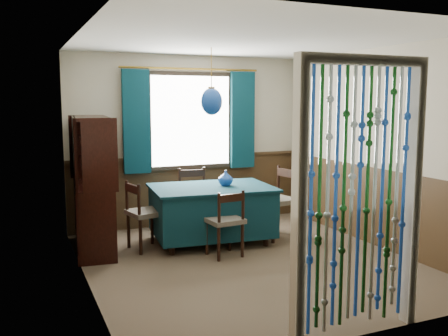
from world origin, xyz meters
name	(u,v)px	position (x,y,z in m)	size (l,w,h in m)	color
floor	(248,261)	(0.00, 0.00, 0.00)	(4.00, 4.00, 0.00)	brown
ceiling	(250,40)	(0.00, 0.00, 2.50)	(4.00, 4.00, 0.00)	silver
wall_back	(190,141)	(0.00, 2.00, 1.25)	(3.60, 3.60, 0.00)	#BAB098
wall_front	(365,179)	(0.00, -2.00, 1.25)	(3.60, 3.60, 0.00)	#BAB098
wall_left	(84,162)	(-1.80, 0.00, 1.25)	(4.00, 4.00, 0.00)	#BAB098
wall_right	(377,148)	(1.80, 0.00, 1.25)	(4.00, 4.00, 0.00)	#BAB098
wainscot_back	(190,191)	(0.00, 1.99, 0.50)	(3.60, 3.60, 0.00)	#3E2A17
wainscot_front	(360,274)	(0.00, -1.99, 0.50)	(3.60, 3.60, 0.00)	#3E2A17
wainscot_left	(88,236)	(-1.79, 0.00, 0.50)	(4.00, 4.00, 0.00)	#3E2A17
wainscot_right	(373,206)	(1.79, 0.00, 0.50)	(4.00, 4.00, 0.00)	#3E2A17
window	(191,121)	(0.00, 1.95, 1.55)	(1.32, 0.12, 1.42)	black
doorway	(359,204)	(0.00, -1.94, 1.05)	(1.16, 0.12, 2.18)	silver
dining_table	(212,210)	(-0.09, 0.91, 0.43)	(1.64, 1.21, 0.74)	#0A2C36
chair_near	(226,221)	(-0.16, 0.28, 0.43)	(0.44, 0.42, 0.81)	black
chair_far	(195,198)	(-0.08, 1.58, 0.47)	(0.48, 0.46, 0.88)	black
chair_left	(144,213)	(-0.98, 0.94, 0.46)	(0.48, 0.50, 0.86)	black
chair_right	(278,201)	(0.82, 0.78, 0.51)	(0.51, 0.53, 0.96)	black
sideboard	(93,204)	(-1.56, 1.18, 0.58)	(0.56, 1.30, 1.66)	black
pendant_lamp	(211,101)	(-0.09, 0.91, 1.83)	(0.28, 0.28, 0.84)	olive
vase_table	(226,179)	(0.11, 0.90, 0.83)	(0.18, 0.18, 0.18)	navy
bowl_shelf	(100,159)	(-1.50, 0.91, 1.16)	(0.22, 0.22, 0.05)	beige
vase_sideboard	(94,174)	(-1.50, 1.41, 0.92)	(0.17, 0.17, 0.18)	beige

